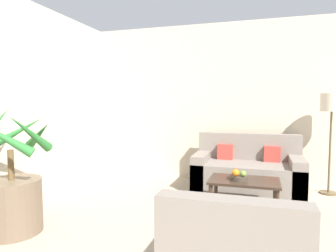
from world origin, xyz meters
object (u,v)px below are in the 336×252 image
at_px(floor_lamp, 332,109).
at_px(coffee_table, 244,184).
at_px(sofa_loveseat, 247,172).
at_px(fruit_bowl, 239,178).
at_px(apple_green, 243,174).
at_px(ottoman, 250,225).
at_px(potted_palm, 12,194).
at_px(apple_red, 236,171).
at_px(orange_fruit, 236,173).

relative_size(floor_lamp, coffee_table, 1.77).
height_order(sofa_loveseat, fruit_bowl, sofa_loveseat).
bearing_deg(floor_lamp, apple_green, -133.93).
xyz_separation_m(sofa_loveseat, ottoman, (0.10, -1.76, -0.11)).
bearing_deg(potted_palm, apple_green, 28.73).
distance_m(potted_palm, sofa_loveseat, 3.17).
distance_m(coffee_table, apple_green, 0.17).
relative_size(sofa_loveseat, coffee_table, 1.89).
xyz_separation_m(sofa_loveseat, apple_green, (-0.01, -1.00, 0.21)).
xyz_separation_m(floor_lamp, coffee_table, (-1.16, -1.14, -0.91)).
distance_m(coffee_table, fruit_bowl, 0.11).
height_order(fruit_bowl, apple_green, apple_green).
height_order(floor_lamp, coffee_table, floor_lamp).
height_order(potted_palm, apple_red, potted_palm).
distance_m(potted_palm, orange_fruit, 2.48).
height_order(sofa_loveseat, floor_lamp, floor_lamp).
height_order(orange_fruit, ottoman, orange_fruit).
distance_m(apple_green, orange_fruit, 0.09).
distance_m(fruit_bowl, apple_red, 0.09).
relative_size(floor_lamp, orange_fruit, 17.12).
relative_size(apple_red, orange_fruit, 0.86).
distance_m(coffee_table, ottoman, 0.85).
xyz_separation_m(coffee_table, orange_fruit, (-0.10, -0.08, 0.16)).
relative_size(potted_palm, sofa_loveseat, 0.84).
relative_size(fruit_bowl, apple_red, 2.90).
relative_size(apple_red, apple_green, 1.00).
relative_size(coffee_table, apple_red, 11.28).
height_order(apple_green, orange_fruit, orange_fruit).
relative_size(floor_lamp, apple_red, 19.96).
xyz_separation_m(sofa_loveseat, coffee_table, (-0.00, -0.93, 0.06)).
bearing_deg(apple_green, sofa_loveseat, 89.50).
relative_size(potted_palm, floor_lamp, 0.90).
relative_size(floor_lamp, fruit_bowl, 6.89).
relative_size(orange_fruit, ottoman, 0.16).
bearing_deg(potted_palm, coffee_table, 30.09).
bearing_deg(ottoman, apple_red, 103.40).
distance_m(apple_green, ottoman, 0.83).
distance_m(potted_palm, apple_green, 2.55).
height_order(potted_palm, apple_green, potted_palm).
relative_size(coffee_table, ottoman, 1.52).
distance_m(fruit_bowl, ottoman, 0.85).
bearing_deg(fruit_bowl, coffee_table, 32.28).
height_order(fruit_bowl, apple_red, apple_red).
height_order(floor_lamp, apple_red, floor_lamp).
xyz_separation_m(floor_lamp, ottoman, (-1.06, -1.97, -1.07)).
bearing_deg(fruit_bowl, potted_palm, -149.97).
bearing_deg(ottoman, potted_palm, -168.63).
height_order(potted_palm, orange_fruit, potted_palm).
relative_size(sofa_loveseat, orange_fruit, 18.31).
xyz_separation_m(sofa_loveseat, apple_red, (-0.10, -0.92, 0.21)).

